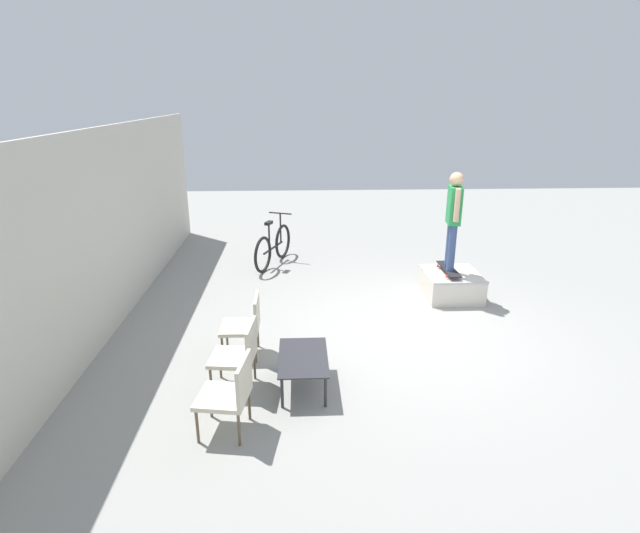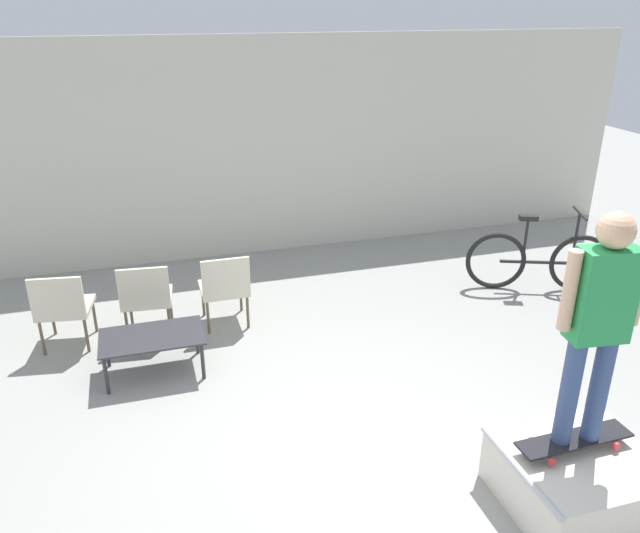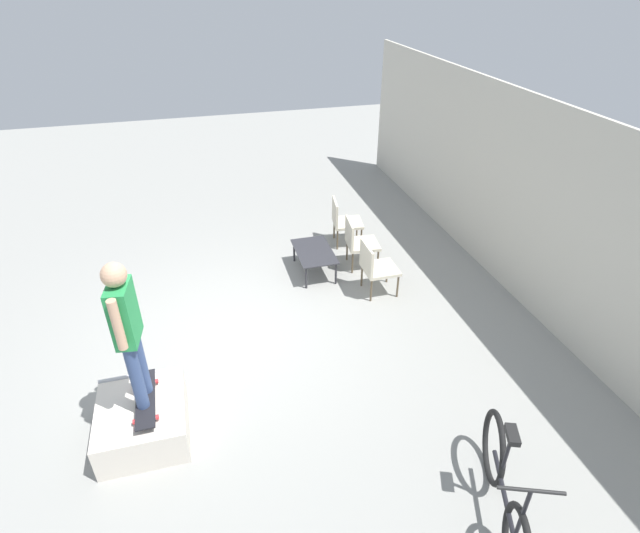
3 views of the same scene
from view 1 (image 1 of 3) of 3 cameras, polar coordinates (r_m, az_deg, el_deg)
The scene contains 10 objects.
ground_plane at distance 7.77m, azimuth 9.82°, elevation -7.49°, with size 24.00×24.00×0.00m, color gray.
house_wall_back at distance 7.61m, azimuth -24.58°, elevation 2.57°, with size 12.00×0.06×3.00m.
skate_ramp_box at distance 9.22m, azimuth 14.77°, elevation -2.00°, with size 1.04×0.94×0.46m.
skateboard_on_ramp at distance 9.08m, azimuth 14.49°, elevation -0.28°, with size 0.88×0.27×0.07m.
person_skater at distance 8.81m, azimuth 15.03°, elevation 5.89°, with size 0.57×0.25×1.69m.
coffee_table at distance 6.20m, azimuth -1.94°, elevation -10.59°, with size 0.99×0.60×0.41m.
patio_chair_left at distance 5.46m, azimuth -10.18°, elevation -13.89°, with size 0.59×0.59×0.87m.
patio_chair_center at distance 6.17m, azimuth -9.20°, elevation -9.68°, with size 0.57×0.57×0.87m.
patio_chair_right at distance 6.92m, azimuth -8.44°, elevation -6.34°, with size 0.52×0.52×0.87m.
bicycle at distance 10.57m, azimuth -5.36°, elevation 2.27°, with size 1.68×0.75×1.04m.
Camera 1 is at (-6.78, 1.61, 3.44)m, focal length 28.00 mm.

